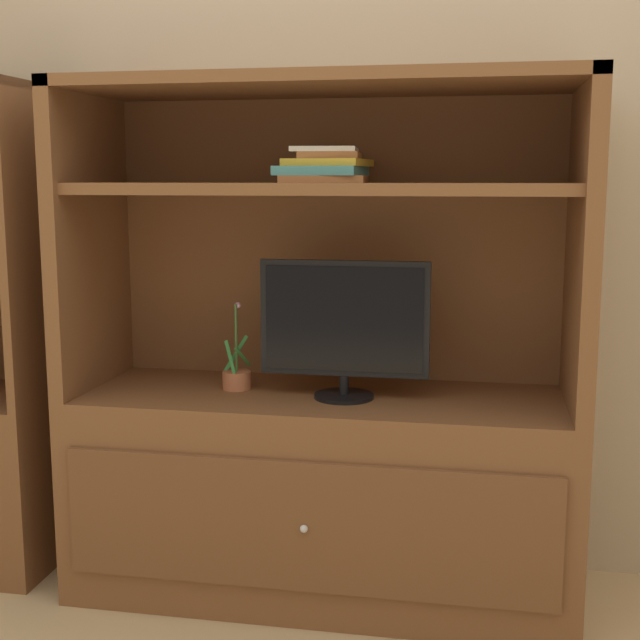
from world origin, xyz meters
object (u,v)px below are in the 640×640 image
Objects in this scene: tv_monitor at (344,325)px; bookshelf_tall at (0,408)px; media_console at (323,437)px; potted_plant at (237,377)px; magazine_stack at (326,167)px.

tv_monitor is 1.28m from bookshelf_tall.
tv_monitor is (0.08, -0.05, 0.38)m from media_console.
potted_plant is at bearing 0.25° from bookshelf_tall.
magazine_stack is at bearing 152.41° from tv_monitor.
bookshelf_tall is at bearing 179.23° from magazine_stack.
bookshelf_tall is at bearing 177.68° from tv_monitor.
bookshelf_tall reaches higher than potted_plant.
tv_monitor is at bearing -2.32° from bookshelf_tall.
potted_plant is (-0.29, 0.01, 0.19)m from media_console.
tv_monitor is 0.49m from magazine_stack.
media_console is 0.99× the size of bookshelf_tall.
potted_plant is 0.17× the size of bookshelf_tall.
magazine_stack is (0.01, -0.01, 0.87)m from media_console.
media_console is at bearing -0.14° from bookshelf_tall.
potted_plant is 0.82× the size of magazine_stack.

